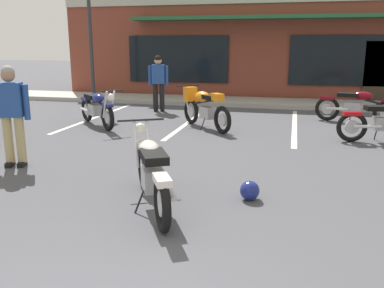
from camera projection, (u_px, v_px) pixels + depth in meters
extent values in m
plane|color=#47474C|center=(201.00, 180.00, 6.31)|extent=(80.00, 80.00, 0.00)
cube|color=#A8A59E|center=(254.00, 102.00, 14.13)|extent=(22.00, 1.80, 0.14)
cube|color=brown|center=(264.00, 48.00, 17.21)|extent=(14.89, 5.32, 3.68)
cube|color=black|center=(178.00, 59.00, 15.44)|extent=(3.81, 0.06, 1.70)
cube|color=black|center=(347.00, 61.00, 14.07)|extent=(3.81, 0.06, 1.70)
cube|color=#33281E|center=(381.00, 73.00, 13.90)|extent=(1.10, 0.06, 2.10)
cube|color=#235933|center=(259.00, 17.00, 14.03)|extent=(8.94, 0.90, 0.12)
cube|color=silver|center=(97.00, 117.00, 11.69)|extent=(0.12, 4.80, 0.01)
cube|color=silver|center=(190.00, 121.00, 11.06)|extent=(0.12, 4.80, 0.01)
cube|color=silver|center=(295.00, 126.00, 10.43)|extent=(0.12, 4.80, 0.01)
torus|color=black|center=(162.00, 204.00, 4.52)|extent=(0.39, 0.61, 0.64)
cylinder|color=#B7B7BC|center=(162.00, 204.00, 4.52)|extent=(0.19, 0.28, 0.29)
torus|color=black|center=(144.00, 167.00, 5.87)|extent=(0.39, 0.61, 0.64)
cylinder|color=#B7B7BC|center=(144.00, 167.00, 5.87)|extent=(0.19, 0.28, 0.29)
cylinder|color=silver|center=(136.00, 144.00, 5.87)|extent=(0.19, 0.31, 0.66)
cylinder|color=silver|center=(148.00, 143.00, 5.91)|extent=(0.19, 0.31, 0.66)
cylinder|color=black|center=(141.00, 120.00, 5.89)|extent=(0.60, 0.34, 0.03)
sphere|color=silver|center=(140.00, 129.00, 6.00)|extent=(0.23, 0.23, 0.17)
cube|color=beige|center=(143.00, 145.00, 5.84)|extent=(0.29, 0.38, 0.06)
cube|color=#9E9EA3|center=(153.00, 179.00, 5.10)|extent=(0.40, 0.47, 0.28)
cylinder|color=silver|center=(170.00, 191.00, 4.80)|extent=(0.32, 0.52, 0.07)
cylinder|color=black|center=(150.00, 156.00, 5.23)|extent=(0.50, 0.86, 0.26)
ellipsoid|color=beige|center=(149.00, 149.00, 5.23)|extent=(0.46, 0.55, 0.22)
cube|color=black|center=(154.00, 156.00, 4.89)|extent=(0.49, 0.59, 0.10)
cube|color=beige|center=(162.00, 180.00, 4.43)|extent=(0.31, 0.39, 0.08)
cylinder|color=black|center=(139.00, 202.00, 5.05)|extent=(0.13, 0.08, 0.29)
torus|color=black|center=(222.00, 120.00, 9.46)|extent=(0.51, 0.53, 0.64)
cylinder|color=#B7B7BC|center=(222.00, 120.00, 9.46)|extent=(0.24, 0.25, 0.29)
torus|color=black|center=(191.00, 111.00, 10.67)|extent=(0.51, 0.53, 0.64)
cylinder|color=#B7B7BC|center=(191.00, 111.00, 10.67)|extent=(0.24, 0.25, 0.29)
cylinder|color=silver|center=(186.00, 99.00, 10.64)|extent=(0.26, 0.27, 0.66)
cylinder|color=silver|center=(192.00, 98.00, 10.72)|extent=(0.26, 0.27, 0.66)
cylinder|color=black|center=(188.00, 86.00, 10.67)|extent=(0.50, 0.48, 0.03)
sphere|color=silver|center=(186.00, 91.00, 10.77)|extent=(0.24, 0.24, 0.17)
cube|color=orange|center=(190.00, 99.00, 10.63)|extent=(0.35, 0.36, 0.06)
cube|color=#9E9EA3|center=(208.00, 113.00, 9.98)|extent=(0.45, 0.46, 0.28)
cylinder|color=silver|center=(221.00, 116.00, 9.74)|extent=(0.43, 0.45, 0.07)
cylinder|color=black|center=(203.00, 102.00, 10.09)|extent=(0.69, 0.72, 0.26)
ellipsoid|color=orange|center=(203.00, 97.00, 10.09)|extent=(0.58, 0.58, 0.26)
cube|color=orange|center=(190.00, 94.00, 10.61)|extent=(0.37, 0.37, 0.36)
cube|color=black|center=(210.00, 97.00, 9.80)|extent=(0.45, 0.46, 0.10)
cube|color=orange|center=(217.00, 97.00, 9.54)|extent=(0.37, 0.37, 0.16)
cylinder|color=black|center=(203.00, 124.00, 9.89)|extent=(0.11, 0.11, 0.29)
torus|color=black|center=(327.00, 109.00, 11.08)|extent=(0.64, 0.25, 0.64)
cylinder|color=#B7B7BC|center=(327.00, 109.00, 11.08)|extent=(0.29, 0.13, 0.29)
cube|color=#9E9EA3|center=(353.00, 107.00, 10.77)|extent=(0.45, 0.33, 0.28)
cylinder|color=silver|center=(337.00, 109.00, 10.83)|extent=(0.55, 0.20, 0.07)
cylinder|color=black|center=(362.00, 99.00, 10.62)|extent=(0.93, 0.29, 0.26)
ellipsoid|color=maroon|center=(363.00, 96.00, 10.59)|extent=(0.53, 0.37, 0.22)
cube|color=black|center=(348.00, 95.00, 10.76)|extent=(0.57, 0.40, 0.10)
cube|color=maroon|center=(327.00, 98.00, 11.03)|extent=(0.39, 0.24, 0.08)
cylinder|color=black|center=(350.00, 116.00, 11.02)|extent=(0.06, 0.14, 0.29)
torus|color=black|center=(87.00, 110.00, 10.95)|extent=(0.54, 0.51, 0.64)
cylinder|color=#B7B7BC|center=(87.00, 110.00, 10.95)|extent=(0.25, 0.24, 0.29)
torus|color=black|center=(108.00, 117.00, 9.78)|extent=(0.54, 0.51, 0.64)
cylinder|color=#B7B7BC|center=(108.00, 117.00, 9.78)|extent=(0.25, 0.24, 0.29)
cylinder|color=silver|center=(112.00, 104.00, 9.67)|extent=(0.27, 0.25, 0.66)
cylinder|color=silver|center=(105.00, 105.00, 9.57)|extent=(0.27, 0.25, 0.66)
cylinder|color=black|center=(109.00, 91.00, 9.48)|extent=(0.47, 0.50, 0.03)
sphere|color=silver|center=(111.00, 97.00, 9.45)|extent=(0.24, 0.24, 0.17)
cube|color=navy|center=(108.00, 105.00, 9.67)|extent=(0.36, 0.35, 0.06)
cube|color=#9E9EA3|center=(95.00, 110.00, 10.41)|extent=(0.46, 0.45, 0.28)
cylinder|color=silver|center=(85.00, 110.00, 10.64)|extent=(0.45, 0.43, 0.07)
cylinder|color=black|center=(98.00, 101.00, 10.19)|extent=(0.73, 0.69, 0.26)
ellipsoid|color=navy|center=(98.00, 98.00, 10.15)|extent=(0.53, 0.52, 0.22)
cube|color=black|center=(93.00, 96.00, 10.45)|extent=(0.57, 0.56, 0.10)
cube|color=navy|center=(86.00, 99.00, 10.90)|extent=(0.37, 0.36, 0.08)
cylinder|color=black|center=(102.00, 119.00, 10.62)|extent=(0.11, 0.11, 0.29)
torus|color=black|center=(352.00, 127.00, 8.67)|extent=(0.65, 0.21, 0.64)
cylinder|color=#B7B7BC|center=(352.00, 127.00, 8.67)|extent=(0.29, 0.11, 0.29)
cube|color=#9E9EA3|center=(384.00, 123.00, 8.62)|extent=(0.44, 0.31, 0.28)
cylinder|color=silver|center=(368.00, 126.00, 8.51)|extent=(0.55, 0.17, 0.07)
cube|color=black|center=(378.00, 108.00, 8.55)|extent=(0.56, 0.37, 0.10)
cube|color=#B70F14|center=(352.00, 114.00, 8.61)|extent=(0.38, 0.22, 0.08)
cylinder|color=black|center=(376.00, 134.00, 8.86)|extent=(0.05, 0.14, 0.29)
cube|color=black|center=(156.00, 110.00, 12.72)|extent=(0.15, 0.26, 0.08)
cube|color=black|center=(162.00, 110.00, 12.72)|extent=(0.15, 0.26, 0.08)
cylinder|color=black|center=(155.00, 96.00, 12.58)|extent=(0.18, 0.18, 0.80)
cylinder|color=black|center=(162.00, 96.00, 12.58)|extent=(0.18, 0.18, 0.80)
cube|color=#23478C|center=(158.00, 74.00, 12.43)|extent=(0.42, 0.29, 0.56)
cylinder|color=#23478C|center=(150.00, 76.00, 12.44)|extent=(0.12, 0.12, 0.58)
cylinder|color=#23478C|center=(167.00, 76.00, 12.43)|extent=(0.12, 0.12, 0.58)
sphere|color=tan|center=(158.00, 61.00, 12.33)|extent=(0.26, 0.26, 0.22)
sphere|color=black|center=(158.00, 59.00, 12.31)|extent=(0.25, 0.25, 0.21)
cube|color=black|center=(22.00, 164.00, 7.01)|extent=(0.17, 0.26, 0.08)
cube|color=black|center=(10.00, 164.00, 7.00)|extent=(0.17, 0.26, 0.08)
cylinder|color=tan|center=(21.00, 139.00, 6.95)|extent=(0.19, 0.19, 0.80)
cylinder|color=tan|center=(8.00, 139.00, 6.94)|extent=(0.19, 0.19, 0.80)
cube|color=#23478C|center=(10.00, 100.00, 6.79)|extent=(0.43, 0.32, 0.56)
cylinder|color=#23478C|center=(26.00, 102.00, 6.81)|extent=(0.13, 0.13, 0.58)
sphere|color=#A07556|center=(8.00, 75.00, 6.69)|extent=(0.28, 0.28, 0.22)
sphere|color=gray|center=(8.00, 72.00, 6.69)|extent=(0.26, 0.26, 0.21)
sphere|color=navy|center=(250.00, 191.00, 5.47)|extent=(0.26, 0.26, 0.26)
cube|color=black|center=(250.00, 188.00, 5.57)|extent=(0.18, 0.03, 0.09)
cylinder|color=#2D2D33|center=(90.00, 27.00, 13.76)|extent=(0.12, 0.12, 5.08)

